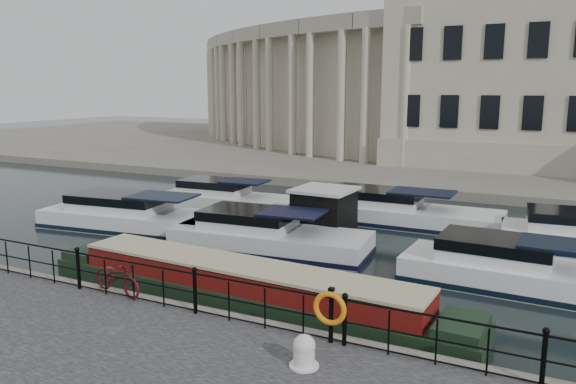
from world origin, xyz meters
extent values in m
plane|color=black|center=(0.00, 0.00, 0.00)|extent=(160.00, 160.00, 0.00)
cube|color=#6B665B|center=(0.00, 39.00, 0.28)|extent=(120.00, 42.00, 0.55)
cylinder|color=black|center=(-4.00, -2.25, 1.10)|extent=(0.10, 0.10, 1.10)
sphere|color=black|center=(-4.00, -2.25, 1.70)|extent=(0.14, 0.14, 0.14)
cylinder|color=black|center=(0.00, -2.25, 1.10)|extent=(0.10, 0.10, 1.10)
sphere|color=black|center=(0.00, -2.25, 1.70)|extent=(0.14, 0.14, 0.14)
cylinder|color=black|center=(4.00, -2.25, 1.10)|extent=(0.10, 0.10, 1.10)
sphere|color=black|center=(4.00, -2.25, 1.70)|extent=(0.14, 0.14, 0.14)
cylinder|color=black|center=(8.00, -2.25, 1.10)|extent=(0.10, 0.10, 1.10)
sphere|color=black|center=(8.00, -2.25, 1.70)|extent=(0.14, 0.14, 0.14)
cylinder|color=black|center=(0.00, -2.25, 1.60)|extent=(24.00, 0.05, 0.05)
cylinder|color=black|center=(0.00, -2.25, 1.10)|extent=(24.00, 0.04, 0.04)
cylinder|color=black|center=(0.00, -2.25, 0.63)|extent=(24.00, 0.04, 0.04)
cube|color=#ADA38C|center=(6.00, 33.00, 7.55)|extent=(20.00, 14.00, 14.00)
cube|color=#9E937F|center=(6.00, 33.00, 1.55)|extent=(20.30, 14.30, 2.00)
cube|color=#ADA38C|center=(-3.33, 29.02, 6.05)|extent=(5.73, 4.06, 11.00)
cube|color=#9E937F|center=(-3.76, 27.07, 10.95)|extent=(5.62, 2.73, 1.20)
cylinder|color=#ADA38C|center=(-2.28, 26.16, 5.45)|extent=(0.70, 0.70, 9.80)
cylinder|color=#ADA38C|center=(-5.49, 26.87, 5.45)|extent=(0.70, 0.70, 9.80)
cube|color=#ADA38C|center=(-8.29, 30.44, 6.05)|extent=(5.90, 4.56, 11.00)
cube|color=#9E937F|center=(-8.95, 28.56, 10.95)|extent=(5.62, 3.30, 1.20)
cylinder|color=#ADA38C|center=(-7.59, 27.47, 5.45)|extent=(0.70, 0.70, 9.80)
cylinder|color=#ADA38C|center=(-10.69, 28.56, 5.45)|extent=(0.70, 0.70, 9.80)
cube|color=#ADA38C|center=(-13.04, 32.44, 6.05)|extent=(5.99, 4.99, 11.00)
cube|color=#9E937F|center=(-13.92, 30.65, 10.95)|extent=(5.55, 3.83, 1.20)
cylinder|color=#ADA38C|center=(-12.70, 29.41, 5.45)|extent=(0.70, 0.70, 9.80)
cylinder|color=#ADA38C|center=(-15.65, 30.87, 5.45)|extent=(0.70, 0.70, 9.80)
cube|color=#ADA38C|center=(-17.52, 35.00, 6.05)|extent=(5.99, 5.36, 11.00)
cube|color=#9E937F|center=(-18.61, 33.33, 10.95)|extent=(5.40, 4.29, 1.20)
cylinder|color=#ADA38C|center=(-17.55, 31.95, 5.45)|extent=(0.70, 0.70, 9.80)
cylinder|color=#ADA38C|center=(-20.30, 33.75, 5.45)|extent=(0.70, 0.70, 9.80)
cube|color=#ADA38C|center=(-21.66, 38.07, 6.05)|extent=(5.91, 5.64, 11.00)
cube|color=#9E937F|center=(-22.94, 36.54, 10.95)|extent=(5.16, 4.70, 1.20)
cylinder|color=#ADA38C|center=(-22.05, 35.05, 5.45)|extent=(0.70, 0.70, 9.80)
cylinder|color=#ADA38C|center=(-24.57, 37.16, 5.45)|extent=(0.70, 0.70, 9.80)
cube|color=#ADA38C|center=(-25.40, 41.62, 6.05)|extent=(5.74, 5.85, 11.00)
cube|color=#9E937F|center=(-26.86, 40.25, 10.95)|extent=(4.86, 5.04, 1.20)
cylinder|color=#ADA38C|center=(-26.15, 38.67, 5.45)|extent=(0.70, 0.70, 9.80)
cylinder|color=#ADA38C|center=(-28.40, 41.06, 5.45)|extent=(0.70, 0.70, 9.80)
cube|color=#ADA38C|center=(-28.69, 45.59, 6.05)|extent=(5.49, 5.97, 11.00)
cube|color=#9E937F|center=(-30.30, 44.41, 10.95)|extent=(4.48, 5.30, 1.20)
cylinder|color=#ADA38C|center=(-29.79, 42.75, 5.45)|extent=(0.70, 0.70, 9.80)
cylinder|color=#ADA38C|center=(-31.73, 45.40, 5.45)|extent=(0.70, 0.70, 9.80)
cube|color=#ADA38C|center=(-31.48, 49.93, 6.05)|extent=(5.16, 6.00, 11.00)
cube|color=#9E937F|center=(-33.23, 48.95, 10.95)|extent=(4.04, 5.49, 1.20)
cylinder|color=#ADA38C|center=(-32.92, 47.24, 5.45)|extent=(0.70, 0.70, 9.80)
cylinder|color=#ADA38C|center=(-34.53, 50.10, 5.45)|extent=(0.70, 0.70, 9.80)
cube|color=#ADA38C|center=(-33.74, 54.56, 6.05)|extent=(4.76, 5.95, 11.00)
cube|color=#9E937F|center=(-35.58, 53.80, 10.95)|extent=(3.54, 5.60, 1.20)
cylinder|color=#ADA38C|center=(-35.48, 52.07, 5.45)|extent=(0.70, 0.70, 9.80)
cylinder|color=#ADA38C|center=(-36.74, 55.10, 5.45)|extent=(0.70, 0.70, 9.80)
imported|color=#4F0E14|center=(-2.71, -2.10, 1.04)|extent=(1.97, 0.99, 0.99)
cylinder|color=silver|center=(3.61, -3.52, 0.78)|extent=(0.44, 0.44, 0.46)
sphere|color=silver|center=(3.61, -3.52, 1.01)|extent=(0.46, 0.46, 0.46)
cylinder|color=silver|center=(3.61, -3.52, 0.57)|extent=(0.61, 0.61, 0.04)
cylinder|color=black|center=(3.68, -2.24, 1.17)|extent=(0.10, 0.10, 1.24)
cube|color=black|center=(3.68, -2.24, 1.79)|extent=(0.12, 0.12, 0.08)
torus|color=orange|center=(3.68, -2.32, 1.38)|extent=(0.79, 0.12, 0.79)
cube|color=black|center=(0.01, 0.06, 0.10)|extent=(13.74, 2.51, 0.82)
cube|color=#61100D|center=(0.01, 0.06, 0.75)|extent=(10.99, 2.10, 0.64)
cube|color=tan|center=(0.01, 0.06, 1.15)|extent=(11.00, 2.15, 0.09)
cube|color=#6B665B|center=(-0.65, 7.67, 0.05)|extent=(3.29, 2.79, 0.26)
cube|color=black|center=(-0.65, 7.67, 1.10)|extent=(2.21, 2.21, 1.90)
cube|color=silver|center=(-0.65, 7.67, 2.05)|extent=(2.43, 2.43, 0.13)
cube|color=silver|center=(-8.43, 5.47, 0.20)|extent=(9.42, 3.83, 1.20)
cube|color=black|center=(-8.43, 5.47, 0.12)|extent=(9.51, 3.87, 0.18)
cube|color=silver|center=(-9.52, 5.35, 1.05)|extent=(4.35, 2.76, 0.90)
cube|color=black|center=(-7.33, 5.60, 1.55)|extent=(2.95, 2.27, 0.08)
cube|color=silver|center=(-1.84, 5.17, 0.20)|extent=(7.80, 3.33, 1.20)
cube|color=black|center=(-1.84, 5.17, 0.12)|extent=(7.88, 3.36, 0.18)
cube|color=silver|center=(-2.75, 5.09, 1.05)|extent=(3.59, 2.49, 0.90)
cube|color=black|center=(-0.93, 5.24, 1.55)|extent=(2.43, 2.08, 0.08)
cube|color=white|center=(7.22, 4.96, 0.20)|extent=(7.48, 2.86, 1.20)
cube|color=black|center=(7.22, 4.96, 0.12)|extent=(7.56, 2.89, 0.18)
cube|color=white|center=(6.33, 5.00, 1.05)|extent=(3.41, 2.23, 0.90)
cube|color=black|center=(8.10, 4.92, 1.55)|extent=(2.29, 1.88, 0.08)
cube|color=silver|center=(-7.03, 10.50, 0.20)|extent=(7.41, 2.85, 1.20)
cube|color=black|center=(-7.03, 10.50, 0.12)|extent=(7.49, 2.88, 0.18)
cube|color=silver|center=(-7.90, 10.44, 1.05)|extent=(3.39, 2.17, 0.90)
cube|color=black|center=(-6.15, 10.55, 1.55)|extent=(2.28, 1.82, 0.08)
cube|color=white|center=(1.37, 11.54, 0.20)|extent=(9.23, 2.77, 1.20)
cube|color=black|center=(1.37, 11.54, 0.12)|extent=(9.33, 2.80, 0.18)
cube|color=white|center=(0.26, 11.53, 1.05)|extent=(4.16, 2.26, 0.90)
cube|color=black|center=(2.48, 11.54, 1.55)|extent=(2.77, 1.92, 0.08)
cube|color=white|center=(8.30, 10.37, 1.05)|extent=(2.91, 2.31, 0.90)
camera|label=1|loc=(8.04, -13.18, 6.18)|focal=35.00mm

